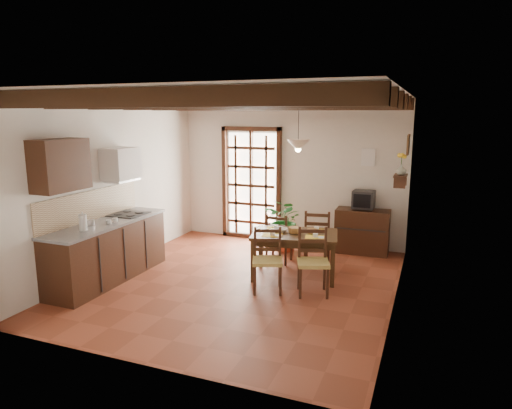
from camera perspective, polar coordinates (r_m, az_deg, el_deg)
The scene contains 25 objects.
ground_plane at distance 7.06m, azimuth -1.96°, elevation -9.73°, with size 5.00×5.00×0.00m, color brown.
room_shell at distance 6.63m, azimuth -2.07°, elevation 5.08°, with size 4.52×5.02×2.81m.
ceiling_beams at distance 6.59m, azimuth -2.12°, elevation 12.66°, with size 4.50×4.34×0.20m.
french_door at distance 9.26m, azimuth -0.59°, elevation 2.86°, with size 1.26×0.11×2.32m.
kitchen_counter at distance 7.40m, azimuth -18.00°, elevation -5.42°, with size 0.64×2.25×1.38m.
upper_cabinet at distance 6.71m, azimuth -23.28°, elevation 4.54°, with size 0.35×0.80×0.70m, color #351C10.
range_hood at distance 7.64m, azimuth -16.53°, elevation 4.83°, with size 0.38×0.60×0.54m.
counter_items at distance 7.35m, azimuth -17.78°, elevation -1.61°, with size 0.50×1.43×0.25m.
dining_table at distance 7.16m, azimuth 4.86°, elevation -4.27°, with size 1.44×1.08×0.71m.
chair_near_left at distance 6.66m, azimuth 1.44°, elevation -8.39°, with size 0.54×0.53×0.92m.
chair_near_right at distance 6.60m, azimuth 7.11°, elevation -8.60°, with size 0.55×0.54×0.94m.
chair_far_left at distance 7.92m, azimuth 2.89°, elevation -5.30°, with size 0.40×0.38×0.87m.
chair_far_right at distance 7.86m, azimuth 7.65°, elevation -5.31°, with size 0.51×0.49×0.96m.
table_setting at distance 7.14m, azimuth 4.87°, elevation -3.67°, with size 0.95×0.63×0.09m.
table_bowl at distance 7.19m, azimuth 3.06°, elevation -3.19°, with size 0.22×0.22×0.05m, color white.
sideboard at distance 8.62m, azimuth 13.13°, elevation -3.29°, with size 0.96×0.43×0.82m, color #351C10.
crt_tv at distance 8.48m, azimuth 13.30°, elevation 0.62°, with size 0.39×0.36×0.32m.
fuse_box at distance 8.64m, azimuth 13.87°, elevation 5.76°, with size 0.25×0.03×0.32m, color white.
plant_pot at distance 8.62m, azimuth 3.65°, elevation -5.06°, with size 0.33×0.33×0.20m, color maroon.
potted_plant at distance 8.50m, azimuth 3.69°, elevation -2.08°, with size 1.89×1.62×2.10m, color #144C19.
wall_shelf at distance 7.73m, azimuth 17.62°, elevation 3.17°, with size 0.20×0.42×0.20m.
shelf_vase at distance 7.72m, azimuth 17.68°, elevation 4.19°, with size 0.15×0.15×0.15m, color #B2BFB2.
shelf_flowers at distance 7.69m, azimuth 17.77°, elevation 5.73°, with size 0.14×0.14×0.36m.
framed_picture at distance 7.68m, azimuth 18.48°, elevation 7.11°, with size 0.03×0.32×0.32m.
pendant_lamp at distance 7.01m, azimuth 5.30°, elevation 7.53°, with size 0.36×0.36×0.84m.
Camera 1 is at (2.62, -6.05, 2.53)m, focal length 32.00 mm.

